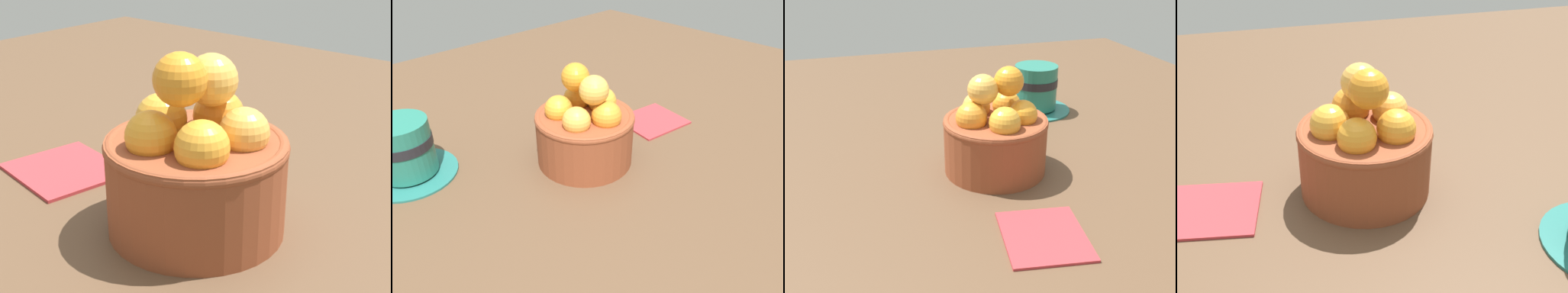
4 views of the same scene
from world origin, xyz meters
TOP-DOWN VIEW (x-y plane):
  - ground_plane at (0.00, 0.00)cm, footprint 137.74×115.98cm
  - terracotta_bowl at (0.01, -0.02)cm, footprint 13.56×13.56cm
  - folded_napkin at (15.90, -0.07)cm, footprint 10.94×10.02cm

SIDE VIEW (x-z plane):
  - ground_plane at x=0.00cm, z-range -3.60..0.00cm
  - folded_napkin at x=15.90cm, z-range 0.00..0.60cm
  - terracotta_bowl at x=0.01cm, z-range -1.91..12.09cm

